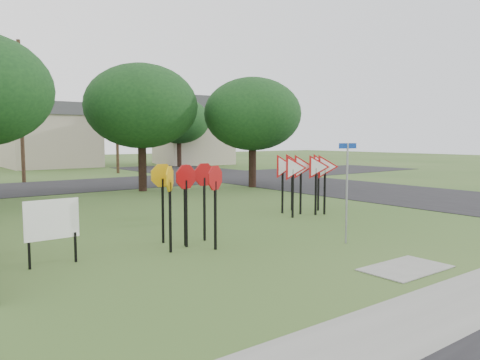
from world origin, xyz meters
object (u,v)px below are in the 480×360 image
at_px(info_board, 52,222).
at_px(street_name_sign, 347,186).
at_px(yield_sign_cluster, 304,169).
at_px(stop_sign_cluster, 187,185).

bearing_deg(info_board, street_name_sign, -19.76).
bearing_deg(street_name_sign, yield_sign_cluster, 58.10).
xyz_separation_m(stop_sign_cluster, info_board, (-3.39, 0.20, -0.65)).
distance_m(stop_sign_cluster, yield_sign_cluster, 6.58).
xyz_separation_m(street_name_sign, stop_sign_cluster, (-3.61, 2.32, 0.06)).
height_order(street_name_sign, stop_sign_cluster, street_name_sign).
bearing_deg(yield_sign_cluster, stop_sign_cluster, -162.61).
bearing_deg(info_board, stop_sign_cluster, -3.31).
relative_size(stop_sign_cluster, yield_sign_cluster, 0.76).
bearing_deg(street_name_sign, info_board, 160.24).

